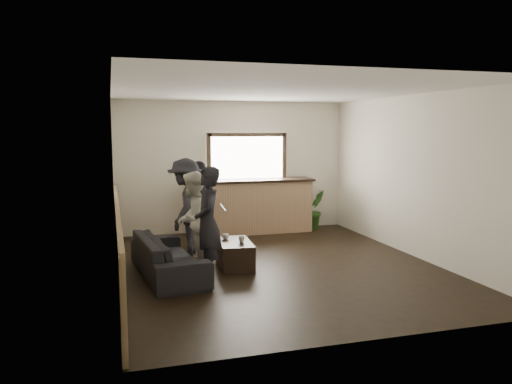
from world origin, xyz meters
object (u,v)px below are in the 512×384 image
object	(u,v)px
potted_plant	(314,210)
person_c	(186,207)
person_a	(208,223)
person_d	(200,204)
bar_counter	(250,203)
cup_b	(241,239)
sofa	(168,256)
coffee_table	(235,254)
cup_a	(225,237)
person_b	(193,219)

from	to	relation	value
potted_plant	person_c	world-z (taller)	person_c
person_a	person_d	xyz separation A→B (m)	(0.25, 2.06, -0.02)
bar_counter	cup_b	xyz separation A→B (m)	(-0.87, -2.61, -0.18)
sofa	coffee_table	bearing A→B (deg)	-85.61
person_a	coffee_table	bearing A→B (deg)	137.83
bar_counter	potted_plant	xyz separation A→B (m)	(1.46, -0.05, -0.21)
coffee_table	person_d	bearing A→B (deg)	99.86
potted_plant	person_d	size ratio (longest dim) A/B	0.54
cup_a	cup_b	size ratio (longest dim) A/B	1.05
potted_plant	person_b	xyz separation A→B (m)	(-3.06, -2.24, 0.33)
cup_b	bar_counter	bearing A→B (deg)	71.45
person_c	cup_b	bearing A→B (deg)	55.91
bar_counter	potted_plant	world-z (taller)	bar_counter
cup_b	person_c	distance (m)	1.34
person_a	bar_counter	bearing A→B (deg)	159.07
cup_a	person_b	xyz separation A→B (m)	(-0.53, 0.01, 0.32)
potted_plant	person_c	distance (m)	3.44
potted_plant	coffee_table	bearing A→B (deg)	-134.53
cup_a	potted_plant	xyz separation A→B (m)	(2.53, 2.25, -0.02)
bar_counter	cup_a	xyz separation A→B (m)	(-1.07, -2.29, -0.19)
cup_b	person_b	xyz separation A→B (m)	(-0.73, 0.32, 0.31)
coffee_table	sofa	bearing A→B (deg)	-168.82
sofa	person_d	bearing A→B (deg)	-31.15
person_b	person_c	xyz separation A→B (m)	(-0.00, 0.74, 0.09)
potted_plant	person_b	world-z (taller)	person_b
cup_b	potted_plant	distance (m)	3.47
cup_b	person_a	size ratio (longest dim) A/B	0.06
bar_counter	person_d	world-z (taller)	bar_counter
sofa	person_d	xyz separation A→B (m)	(0.81, 1.80, 0.51)
cup_a	person_d	xyz separation A→B (m)	(-0.17, 1.37, 0.36)
sofa	person_a	bearing A→B (deg)	-121.79
cup_b	person_b	world-z (taller)	person_b
sofa	coffee_table	xyz separation A→B (m)	(1.09, 0.22, -0.09)
bar_counter	potted_plant	size ratio (longest dim) A/B	3.10
potted_plant	person_d	distance (m)	2.86
cup_b	potted_plant	xyz separation A→B (m)	(2.34, 2.56, -0.02)
person_b	person_c	bearing A→B (deg)	-153.64
coffee_table	person_a	world-z (taller)	person_a
bar_counter	sofa	size ratio (longest dim) A/B	1.33
sofa	cup_a	size ratio (longest dim) A/B	18.15
sofa	cup_b	size ratio (longest dim) A/B	18.98
person_b	person_c	size ratio (longest dim) A/B	0.90
person_b	person_a	bearing A→B (deg)	35.60
cup_a	cup_b	distance (m)	0.37
potted_plant	sofa	bearing A→B (deg)	-142.68
coffee_table	person_c	world-z (taller)	person_c
potted_plant	person_d	bearing A→B (deg)	-161.95
person_c	coffee_table	bearing A→B (deg)	55.12
sofa	person_b	distance (m)	0.78
person_a	person_d	size ratio (longest dim) A/B	1.03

